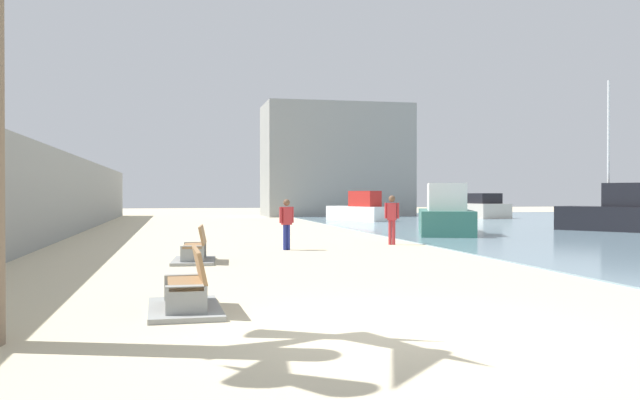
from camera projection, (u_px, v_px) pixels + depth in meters
name	position (u px, v px, depth m)	size (l,w,h in m)	color
ground_plane	(246.00, 240.00, 26.65)	(120.00, 120.00, 0.00)	beige
seawall	(44.00, 195.00, 25.07)	(0.80, 64.00, 3.56)	gray
bench_near	(186.00, 296.00, 10.53)	(1.16, 2.13, 0.98)	gray
bench_far	(195.00, 253.00, 18.06)	(1.27, 2.18, 0.98)	gray
person_walking	(287.00, 220.00, 21.97)	(0.50, 0.28, 1.66)	navy
person_standing	(392.00, 216.00, 24.24)	(0.49, 0.30, 1.78)	#B22D33
boat_far_left	(359.00, 210.00, 45.08)	(3.34, 5.44, 1.98)	white
boat_far_right	(617.00, 213.00, 32.34)	(4.37, 5.28, 7.29)	black
boat_mid_bay	(445.00, 216.00, 30.00)	(4.03, 6.23, 2.25)	#337060
boat_distant	(479.00, 208.00, 50.51)	(2.87, 5.65, 1.83)	beige
harbor_building	(336.00, 161.00, 56.15)	(12.00, 6.00, 9.20)	gray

